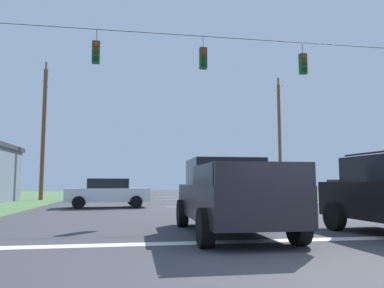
{
  "coord_description": "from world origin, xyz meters",
  "views": [
    {
      "loc": [
        -3.15,
        -5.34,
        1.3
      ],
      "look_at": [
        0.05,
        13.95,
        3.34
      ],
      "focal_mm": 34.78,
      "sensor_mm": 36.0,
      "label": 1
    }
  ],
  "objects": [
    {
      "name": "overhead_signal_span",
      "position": [
        -0.01,
        10.19,
        4.47
      ],
      "size": [
        18.56,
        0.31,
        8.18
      ],
      "color": "brown",
      "rests_on": "ground"
    },
    {
      "name": "lane_dash_0",
      "position": [
        0.0,
        8.8,
        0.0
      ],
      "size": [
        2.5,
        0.15,
        0.01
      ],
      "primitive_type": "cube",
      "rotation": [
        0.0,
        0.0,
        1.57
      ],
      "color": "white",
      "rests_on": "ground"
    },
    {
      "name": "distant_car_oncoming",
      "position": [
        11.54,
        18.37,
        0.79
      ],
      "size": [
        2.03,
        4.31,
        1.52
      ],
      "color": "maroon",
      "rests_on": "ground"
    },
    {
      "name": "lane_dash_1",
      "position": [
        0.0,
        14.98,
        0.0
      ],
      "size": [
        2.5,
        0.15,
        0.01
      ],
      "primitive_type": "cube",
      "rotation": [
        0.0,
        0.0,
        1.57
      ],
      "color": "white",
      "rests_on": "ground"
    },
    {
      "name": "utility_pole_near_left",
      "position": [
        -9.72,
        24.1,
        5.28
      ],
      "size": [
        0.3,
        1.75,
        10.62
      ],
      "color": "brown",
      "rests_on": "ground"
    },
    {
      "name": "lane_dash_4",
      "position": [
        0.0,
        39.89,
        0.0
      ],
      "size": [
        2.5,
        0.15,
        0.01
      ],
      "primitive_type": "cube",
      "rotation": [
        0.0,
        0.0,
        1.57
      ],
      "color": "white",
      "rests_on": "ground"
    },
    {
      "name": "pickup_truck",
      "position": [
        -0.61,
        4.06,
        0.97
      ],
      "size": [
        2.33,
        5.42,
        1.95
      ],
      "color": "black",
      "rests_on": "ground"
    },
    {
      "name": "lane_dash_3",
      "position": [
        0.0,
        29.91,
        0.0
      ],
      "size": [
        2.5,
        0.15,
        0.01
      ],
      "primitive_type": "cube",
      "rotation": [
        0.0,
        0.0,
        1.57
      ],
      "color": "white",
      "rests_on": "ground"
    },
    {
      "name": "utility_pole_mid_right",
      "position": [
        9.44,
        24.63,
        5.09
      ],
      "size": [
        0.26,
        1.7,
        10.4
      ],
      "color": "brown",
      "rests_on": "ground"
    },
    {
      "name": "ground_plane",
      "position": [
        0.0,
        0.0,
        0.0
      ],
      "size": [
        120.0,
        120.0,
        0.0
      ],
      "primitive_type": "plane",
      "color": "#3D3D42"
    },
    {
      "name": "lane_dash_2",
      "position": [
        0.0,
        24.06,
        0.0
      ],
      "size": [
        2.5,
        0.15,
        0.01
      ],
      "primitive_type": "cube",
      "rotation": [
        0.0,
        0.0,
        1.57
      ],
      "color": "white",
      "rests_on": "ground"
    },
    {
      "name": "distant_car_crossing_white",
      "position": [
        -4.31,
        14.97,
        0.79
      ],
      "size": [
        4.42,
        2.27,
        1.52
      ],
      "color": "silver",
      "rests_on": "ground"
    },
    {
      "name": "stop_bar_stripe",
      "position": [
        0.0,
        2.8,
        0.0
      ],
      "size": [
        15.08,
        0.45,
        0.01
      ],
      "primitive_type": "cube",
      "color": "white",
      "rests_on": "ground"
    }
  ]
}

